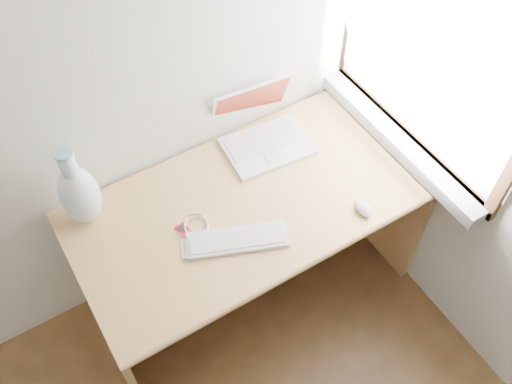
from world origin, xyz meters
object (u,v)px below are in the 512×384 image
laptop (262,132)px  vase (79,193)px  external_keyboard (237,240)px  desk (241,216)px

laptop → vase: vase is taller
vase → external_keyboard: bearing=-42.1°
vase → desk: bearing=-15.9°
laptop → vase: size_ratio=1.00×
external_keyboard → vase: vase is taller
laptop → vase: (-0.77, 0.01, 0.10)m
laptop → external_keyboard: size_ratio=0.96×
desk → laptop: bearing=37.7°
desk → laptop: 0.37m
external_keyboard → vase: size_ratio=1.04×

